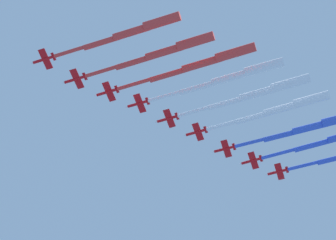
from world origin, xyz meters
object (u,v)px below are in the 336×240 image
(jet_port_inner, at_px, (164,52))
(jet_starboard_outer, at_px, (310,127))
(jet_starboard_inner, at_px, (202,63))
(jet_port_outer, at_px, (282,108))
(jet_starboard_mid, at_px, (259,93))
(jet_lead, at_px, (131,32))
(jet_port_mid, at_px, (231,77))

(jet_port_inner, distance_m, jet_starboard_outer, 67.24)
(jet_starboard_inner, distance_m, jet_port_outer, 38.41)
(jet_starboard_mid, height_order, jet_starboard_outer, jet_starboard_mid)
(jet_lead, bearing_deg, jet_starboard_inner, -109.58)
(jet_port_mid, height_order, jet_starboard_mid, jet_port_mid)
(jet_lead, distance_m, jet_port_mid, 42.38)
(jet_port_inner, xyz_separation_m, jet_port_mid, (-8.71, -27.41, 3.33))
(jet_port_inner, height_order, jet_starboard_outer, jet_starboard_outer)
(jet_starboard_mid, distance_m, jet_port_outer, 12.10)
(jet_lead, xyz_separation_m, jet_starboard_inner, (-9.70, -27.26, -1.87))
(jet_lead, bearing_deg, jet_starboard_outer, -104.15)
(jet_starboard_inner, distance_m, jet_starboard_mid, 26.36)
(jet_starboard_inner, bearing_deg, jet_port_inner, 67.61)
(jet_starboard_inner, relative_size, jet_port_outer, 1.08)
(jet_starboard_outer, bearing_deg, jet_lead, 75.85)
(jet_port_inner, bearing_deg, jet_port_outer, -104.23)
(jet_lead, distance_m, jet_port_inner, 14.01)
(jet_port_outer, relative_size, jet_starboard_outer, 1.02)
(jet_port_inner, bearing_deg, jet_starboard_inner, -112.39)
(jet_lead, relative_size, jet_starboard_inner, 0.92)
(jet_starboard_outer, bearing_deg, jet_port_mid, 79.24)
(jet_starboard_inner, bearing_deg, jet_starboard_outer, -101.13)
(jet_port_inner, bearing_deg, jet_port_mid, -107.62)
(jet_starboard_outer, bearing_deg, jet_port_outer, 78.41)
(jet_starboard_outer, bearing_deg, jet_port_inner, 76.31)
(jet_port_inner, xyz_separation_m, jet_port_outer, (-13.16, -51.90, 2.47))
(jet_starboard_inner, relative_size, jet_starboard_outer, 1.10)
(jet_port_outer, bearing_deg, jet_starboard_mid, 82.96)
(jet_port_inner, height_order, jet_starboard_mid, jet_starboard_mid)
(jet_lead, relative_size, jet_port_outer, 1.00)
(jet_starboard_mid, relative_size, jet_port_outer, 1.05)
(jet_port_mid, distance_m, jet_port_outer, 24.90)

